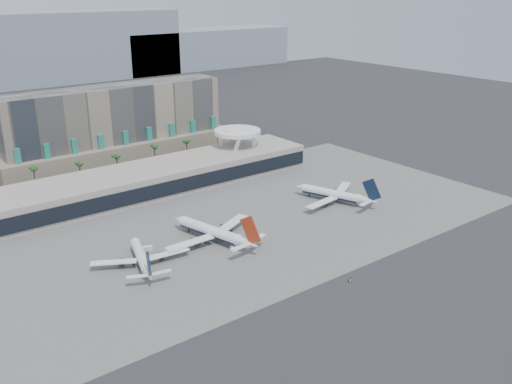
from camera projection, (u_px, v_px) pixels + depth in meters
ground at (304, 272)px, 203.82m from camera, size 900.00×900.00×0.00m
apron_pad at (218, 224)px, 244.65m from camera, size 260.00×130.00×0.06m
mountain_ridge at (3, 56)px, 558.51m from camera, size 680.00×60.00×70.00m
hotel at (117, 129)px, 333.27m from camera, size 140.00×30.00×42.00m
terminal at (155, 177)px, 283.13m from camera, size 170.00×32.50×14.50m
saucer_structure at (237, 134)px, 315.18m from camera, size 26.00×26.00×21.89m
palm_row at (136, 152)px, 311.89m from camera, size 157.80×2.80×13.10m
airliner_left at (141, 257)px, 207.63m from camera, size 35.40×36.66×13.04m
airliner_centre at (213, 232)px, 227.09m from camera, size 44.04×45.75×16.03m
airliner_right at (334, 194)px, 268.02m from camera, size 40.58×41.93×15.11m
service_vehicle_a at (147, 249)px, 219.65m from camera, size 4.30×3.04×1.91m
service_vehicle_b at (236, 248)px, 220.10m from camera, size 3.76×2.27×1.88m
taxiway_sign at (350, 280)px, 197.52m from camera, size 1.99×0.87×0.91m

